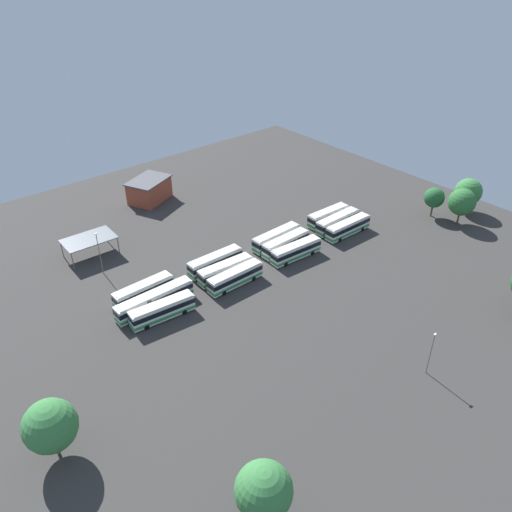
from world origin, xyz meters
TOP-DOWN VIEW (x-y plane):
  - ground_plane at (0.00, 0.00)m, footprint 128.80×128.80m
  - bus_row0_slot0 at (-24.73, -2.76)m, footprint 12.36×3.79m
  - bus_row0_slot1 at (-24.28, 0.78)m, footprint 15.59×2.64m
  - bus_row0_slot2 at (-24.36, 4.60)m, footprint 12.04×2.79m
  - bus_row1_slot0 at (-8.21, -3.14)m, footprint 12.17×2.65m
  - bus_row1_slot1 at (-8.13, 0.11)m, footprint 12.10×3.33m
  - bus_row1_slot2 at (-7.88, 3.97)m, footprint 12.29×2.81m
  - bus_row2_slot0 at (7.87, -3.78)m, footprint 12.20×3.45m
  - bus_row2_slot1 at (8.20, -0.22)m, footprint 12.09×2.83m
  - bus_row2_slot2 at (8.37, 3.02)m, footprint 12.52×2.92m
  - bus_row3_slot0 at (24.17, -4.20)m, footprint 12.45×2.82m
  - bus_row3_slot1 at (24.42, -0.76)m, footprint 12.46×2.70m
  - bus_row3_slot2 at (24.79, 2.57)m, footprint 11.53×2.91m
  - depot_building at (-1.53, 41.09)m, footprint 12.92×11.36m
  - maintenance_shelter at (-25.15, 25.92)m, footprint 11.07×7.08m
  - lamp_post_near_entrance at (0.15, -41.76)m, footprint 0.56×0.28m
  - lamp_post_mid_lot at (-26.42, 17.86)m, footprint 0.56×0.28m
  - tree_north_edge at (46.88, -11.54)m, footprint 4.92×4.92m
  - tree_east_edge at (-50.80, -18.37)m, footprint 7.19×7.19m
  - tree_northeast at (55.58, -15.40)m, footprint 6.62×6.62m
  - tree_northwest at (-35.71, -43.23)m, footprint 6.90×6.90m
  - tree_south_edge at (48.67, -17.76)m, footprint 6.45×6.45m

SIDE VIEW (x-z plane):
  - ground_plane at x=0.00m, z-range 0.00..0.00m
  - bus_row3_slot2 at x=24.79m, z-range 0.10..3.62m
  - bus_row1_slot1 at x=-8.13m, z-range 0.10..3.62m
  - bus_row0_slot2 at x=-24.36m, z-range 0.10..3.62m
  - bus_row2_slot1 at x=8.20m, z-range 0.10..3.62m
  - bus_row2_slot0 at x=7.87m, z-range 0.10..3.62m
  - bus_row1_slot0 at x=-8.21m, z-range 0.10..3.62m
  - bus_row0_slot0 at x=-24.73m, z-range 0.10..3.62m
  - bus_row1_slot2 at x=-7.88m, z-range 0.10..3.62m
  - bus_row3_slot0 at x=24.17m, z-range 0.10..3.62m
  - bus_row3_slot1 at x=24.42m, z-range 0.10..3.62m
  - bus_row2_slot2 at x=8.37m, z-range 0.10..3.62m
  - bus_row0_slot1 at x=-24.28m, z-range 0.10..3.62m
  - depot_building at x=-1.53m, z-range 0.02..5.85m
  - maintenance_shelter at x=-25.15m, z-range 1.89..6.03m
  - lamp_post_near_entrance at x=0.15m, z-range 0.41..8.55m
  - tree_north_edge at x=46.88m, z-range 1.26..8.73m
  - lamp_post_mid_lot at x=-26.42m, z-range 0.42..9.87m
  - tree_northeast at x=55.58m, z-range 0.99..9.60m
  - tree_south_edge at x=48.67m, z-range 1.18..10.01m
  - tree_east_edge at x=-50.80m, z-range 1.06..10.39m
  - tree_northwest at x=-35.71m, z-range 1.23..10.60m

